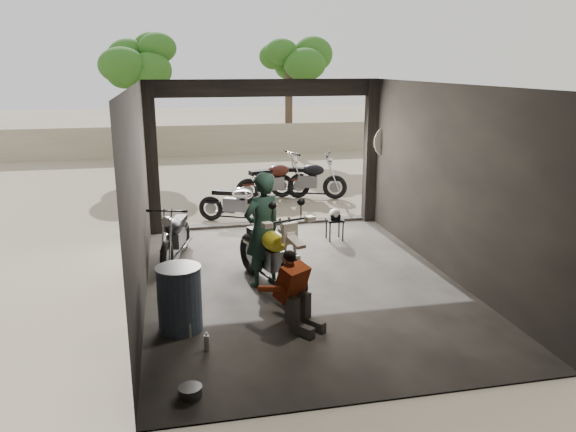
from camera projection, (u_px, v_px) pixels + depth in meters
name	position (u px, v px, depth m)	size (l,w,h in m)	color
ground	(301.00, 282.00, 9.30)	(80.00, 80.00, 0.00)	#7A6D56
garage	(294.00, 200.00, 9.48)	(7.00, 7.13, 3.20)	#2D2B28
boundary_wall	(220.00, 140.00, 22.36)	(18.00, 0.30, 1.20)	gray
tree_left	(135.00, 50.00, 19.45)	(2.20, 2.20, 5.60)	#382B1E
tree_right	(289.00, 63.00, 22.15)	(2.20, 2.20, 5.00)	#382B1E
main_bike	(271.00, 249.00, 8.91)	(0.81, 1.96, 1.31)	beige
left_bike	(175.00, 232.00, 10.22)	(0.66, 1.60, 1.08)	black
outside_bike_a	(237.00, 199.00, 12.71)	(0.66, 1.60, 1.09)	black
outside_bike_b	(274.00, 177.00, 14.68)	(0.77, 1.88, 1.27)	#40150F
outside_bike_c	(308.00, 176.00, 15.00)	(0.75, 1.81, 1.23)	black
rider	(263.00, 230.00, 8.93)	(0.69, 0.45, 1.88)	black
mechanic	(298.00, 293.00, 7.54)	(0.53, 0.72, 1.05)	#AE3D17
stool	(335.00, 222.00, 11.42)	(0.33, 0.33, 0.46)	black
helmet	(334.00, 214.00, 11.38)	(0.22, 0.24, 0.21)	silver
oil_drum	(180.00, 300.00, 7.49)	(0.59, 0.59, 0.91)	#3B4A63
sign_post	(389.00, 158.00, 12.34)	(0.75, 0.08, 2.24)	black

